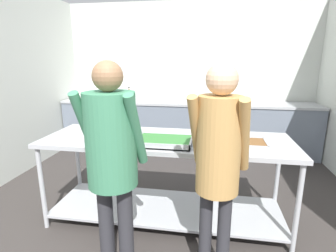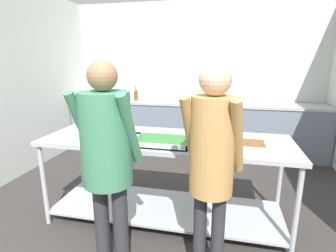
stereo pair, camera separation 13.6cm
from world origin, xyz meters
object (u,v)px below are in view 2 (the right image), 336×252
object	(u,v)px
plate_stack	(99,128)
guest_serving_left	(212,154)
serving_tray_vegetables	(242,145)
broccoli_bowl	(204,147)
guest_serving_right	(107,149)
sauce_pan	(115,135)
water_bottle	(136,94)
serving_tray_roast	(163,141)

from	to	relation	value
plate_stack	guest_serving_left	xyz separation A→B (m)	(1.28, -0.86, 0.11)
serving_tray_vegetables	guest_serving_left	xyz separation A→B (m)	(-0.23, -0.56, 0.10)
broccoli_bowl	serving_tray_vegetables	distance (m)	0.35
plate_stack	guest_serving_right	size ratio (longest dim) A/B	0.14
sauce_pan	guest_serving_left	bearing A→B (deg)	-29.43
plate_stack	water_bottle	size ratio (longest dim) A/B	0.93
plate_stack	sauce_pan	distance (m)	0.47
sauce_pan	guest_serving_right	world-z (taller)	guest_serving_right
serving_tray_roast	guest_serving_right	bearing A→B (deg)	-116.85
guest_serving_right	water_bottle	size ratio (longest dim) A/B	6.57
guest_serving_left	guest_serving_right	size ratio (longest dim) A/B	0.99
plate_stack	serving_tray_roast	bearing A→B (deg)	-22.76
plate_stack	water_bottle	bearing A→B (deg)	97.62
plate_stack	serving_tray_roast	xyz separation A→B (m)	(0.81, -0.34, 0.01)
guest_serving_right	guest_serving_left	bearing A→B (deg)	2.89
broccoli_bowl	water_bottle	distance (m)	2.84
serving_tray_vegetables	water_bottle	xyz separation A→B (m)	(-1.78, 2.29, 0.11)
serving_tray_roast	serving_tray_vegetables	xyz separation A→B (m)	(0.70, 0.04, -0.00)
water_bottle	sauce_pan	bearing A→B (deg)	-75.39
serving_tray_vegetables	guest_serving_left	world-z (taller)	guest_serving_left
sauce_pan	water_bottle	xyz separation A→B (m)	(-0.61, 2.32, 0.08)
sauce_pan	water_bottle	world-z (taller)	water_bottle
serving_tray_roast	water_bottle	world-z (taller)	water_bottle
serving_tray_roast	serving_tray_vegetables	distance (m)	0.70
plate_stack	guest_serving_left	bearing A→B (deg)	-33.92
serving_tray_vegetables	water_bottle	bearing A→B (deg)	127.79
serving_tray_roast	guest_serving_right	world-z (taller)	guest_serving_right
plate_stack	broccoli_bowl	distance (m)	1.27
plate_stack	broccoli_bowl	bearing A→B (deg)	-20.48
broccoli_bowl	guest_serving_left	xyz separation A→B (m)	(0.09, -0.41, 0.10)
serving_tray_vegetables	serving_tray_roast	bearing A→B (deg)	-176.68
sauce_pan	guest_serving_right	distance (m)	0.60
plate_stack	guest_serving_right	distance (m)	1.04
broccoli_bowl	guest_serving_right	world-z (taller)	guest_serving_right
guest_serving_right	water_bottle	xyz separation A→B (m)	(-0.79, 2.89, 0.02)
sauce_pan	broccoli_bowl	xyz separation A→B (m)	(0.85, -0.11, -0.02)
broccoli_bowl	guest_serving_right	bearing A→B (deg)	-145.66
plate_stack	broccoli_bowl	world-z (taller)	broccoli_bowl
sauce_pan	serving_tray_vegetables	size ratio (longest dim) A/B	0.96
sauce_pan	water_bottle	size ratio (longest dim) A/B	1.51
serving_tray_roast	water_bottle	xyz separation A→B (m)	(-1.07, 2.33, 0.11)
water_bottle	serving_tray_vegetables	bearing A→B (deg)	-52.21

